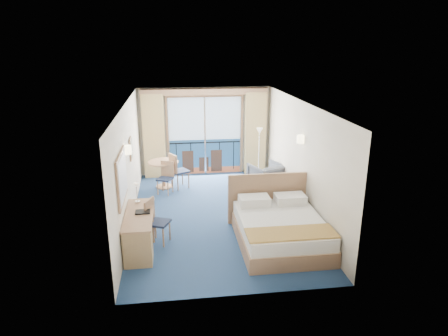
{
  "coord_description": "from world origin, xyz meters",
  "views": [
    {
      "loc": [
        -0.98,
        -8.81,
        4.0
      ],
      "look_at": [
        0.2,
        0.2,
        1.11
      ],
      "focal_mm": 32.0,
      "sensor_mm": 36.0,
      "label": 1
    }
  ],
  "objects_px": {
    "round_table": "(163,168)",
    "bed": "(280,228)",
    "floor_lamp": "(259,140)",
    "desk_chair": "(155,219)",
    "armchair": "(267,177)",
    "table_chair_a": "(177,169)",
    "nightstand": "(292,205)",
    "table_chair_b": "(166,175)",
    "desk": "(138,239)"
  },
  "relations": [
    {
      "from": "table_chair_b",
      "to": "nightstand",
      "type": "bearing_deg",
      "value": -6.73
    },
    {
      "from": "bed",
      "to": "round_table",
      "type": "xyz_separation_m",
      "value": [
        -2.42,
        3.66,
        0.25
      ]
    },
    {
      "from": "floor_lamp",
      "to": "round_table",
      "type": "relative_size",
      "value": 1.78
    },
    {
      "from": "table_chair_b",
      "to": "floor_lamp",
      "type": "bearing_deg",
      "value": 45.52
    },
    {
      "from": "round_table",
      "to": "bed",
      "type": "bearing_deg",
      "value": -56.55
    },
    {
      "from": "round_table",
      "to": "table_chair_a",
      "type": "height_order",
      "value": "table_chair_a"
    },
    {
      "from": "round_table",
      "to": "table_chair_b",
      "type": "xyz_separation_m",
      "value": [
        0.07,
        -0.45,
        -0.09
      ]
    },
    {
      "from": "round_table",
      "to": "table_chair_b",
      "type": "bearing_deg",
      "value": -80.66
    },
    {
      "from": "desk_chair",
      "to": "nightstand",
      "type": "bearing_deg",
      "value": -49.37
    },
    {
      "from": "bed",
      "to": "table_chair_a",
      "type": "distance_m",
      "value": 4.07
    },
    {
      "from": "table_chair_a",
      "to": "table_chair_b",
      "type": "relative_size",
      "value": 1.15
    },
    {
      "from": "nightstand",
      "to": "desk",
      "type": "xyz_separation_m",
      "value": [
        -3.51,
        -1.65,
        0.17
      ]
    },
    {
      "from": "round_table",
      "to": "table_chair_a",
      "type": "bearing_deg",
      "value": -19.63
    },
    {
      "from": "nightstand",
      "to": "table_chair_a",
      "type": "bearing_deg",
      "value": 141.2
    },
    {
      "from": "round_table",
      "to": "table_chair_b",
      "type": "height_order",
      "value": "table_chair_b"
    },
    {
      "from": "nightstand",
      "to": "floor_lamp",
      "type": "distance_m",
      "value": 3.06
    },
    {
      "from": "armchair",
      "to": "table_chair_a",
      "type": "height_order",
      "value": "table_chair_a"
    },
    {
      "from": "floor_lamp",
      "to": "table_chair_a",
      "type": "height_order",
      "value": "floor_lamp"
    },
    {
      "from": "bed",
      "to": "armchair",
      "type": "distance_m",
      "value": 3.06
    },
    {
      "from": "bed",
      "to": "table_chair_a",
      "type": "relative_size",
      "value": 2.18
    },
    {
      "from": "desk_chair",
      "to": "armchair",
      "type": "bearing_deg",
      "value": -24.8
    },
    {
      "from": "armchair",
      "to": "floor_lamp",
      "type": "height_order",
      "value": "floor_lamp"
    },
    {
      "from": "nightstand",
      "to": "table_chair_b",
      "type": "height_order",
      "value": "table_chair_b"
    },
    {
      "from": "armchair",
      "to": "desk_chair",
      "type": "relative_size",
      "value": 0.91
    },
    {
      "from": "table_chair_a",
      "to": "floor_lamp",
      "type": "bearing_deg",
      "value": -101.57
    },
    {
      "from": "nightstand",
      "to": "armchair",
      "type": "bearing_deg",
      "value": 97.58
    },
    {
      "from": "floor_lamp",
      "to": "round_table",
      "type": "xyz_separation_m",
      "value": [
        -2.9,
        -0.61,
        -0.57
      ]
    },
    {
      "from": "floor_lamp",
      "to": "table_chair_b",
      "type": "distance_m",
      "value": 3.09
    },
    {
      "from": "floor_lamp",
      "to": "desk_chair",
      "type": "xyz_separation_m",
      "value": [
        -3.03,
        -3.92,
        -0.62
      ]
    },
    {
      "from": "desk",
      "to": "round_table",
      "type": "relative_size",
      "value": 1.89
    },
    {
      "from": "desk_chair",
      "to": "table_chair_b",
      "type": "distance_m",
      "value": 2.87
    },
    {
      "from": "bed",
      "to": "floor_lamp",
      "type": "bearing_deg",
      "value": 83.58
    },
    {
      "from": "bed",
      "to": "nightstand",
      "type": "height_order",
      "value": "bed"
    },
    {
      "from": "bed",
      "to": "desk_chair",
      "type": "relative_size",
      "value": 2.36
    },
    {
      "from": "desk_chair",
      "to": "table_chair_b",
      "type": "xyz_separation_m",
      "value": [
        0.2,
        2.86,
        -0.03
      ]
    },
    {
      "from": "floor_lamp",
      "to": "desk_chair",
      "type": "height_order",
      "value": "floor_lamp"
    },
    {
      "from": "armchair",
      "to": "table_chair_a",
      "type": "bearing_deg",
      "value": -33.36
    },
    {
      "from": "nightstand",
      "to": "desk",
      "type": "relative_size",
      "value": 0.3
    },
    {
      "from": "round_table",
      "to": "nightstand",
      "type": "bearing_deg",
      "value": -36.82
    },
    {
      "from": "armchair",
      "to": "table_chair_b",
      "type": "bearing_deg",
      "value": -25.8
    },
    {
      "from": "nightstand",
      "to": "floor_lamp",
      "type": "xyz_separation_m",
      "value": [
        -0.19,
        2.92,
        0.91
      ]
    },
    {
      "from": "bed",
      "to": "desk_chair",
      "type": "distance_m",
      "value": 2.58
    },
    {
      "from": "nightstand",
      "to": "table_chair_b",
      "type": "distance_m",
      "value": 3.54
    },
    {
      "from": "floor_lamp",
      "to": "desk",
      "type": "bearing_deg",
      "value": -126.0
    },
    {
      "from": "armchair",
      "to": "table_chair_a",
      "type": "xyz_separation_m",
      "value": [
        -2.48,
        0.49,
        0.18
      ]
    },
    {
      "from": "desk_chair",
      "to": "table_chair_a",
      "type": "distance_m",
      "value": 3.21
    },
    {
      "from": "nightstand",
      "to": "table_chair_b",
      "type": "xyz_separation_m",
      "value": [
        -3.01,
        1.86,
        0.25
      ]
    },
    {
      "from": "desk_chair",
      "to": "table_chair_b",
      "type": "bearing_deg",
      "value": 19.25
    },
    {
      "from": "floor_lamp",
      "to": "desk_chair",
      "type": "distance_m",
      "value": 4.99
    },
    {
      "from": "desk_chair",
      "to": "table_chair_a",
      "type": "xyz_separation_m",
      "value": [
        0.51,
        3.17,
        0.04
      ]
    }
  ]
}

